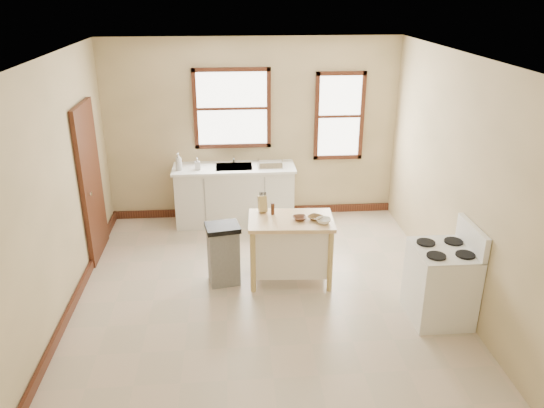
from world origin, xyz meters
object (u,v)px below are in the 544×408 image
Objects in this scene: knife_block at (263,204)px; bowl_b at (315,218)px; bowl_a at (300,218)px; trash_bin at (223,254)px; bowl_c at (324,221)px; soap_bottle_b at (197,164)px; dish_rack at (270,164)px; soap_bottle_a at (179,162)px; kitchen_island at (291,250)px; pepper_grinder at (273,209)px; gas_stove at (442,273)px.

bowl_b is at bearing -34.84° from knife_block.
trash_bin is (-0.94, 0.04, -0.47)m from bowl_a.
bowl_c is 1.31m from trash_bin.
bowl_b is at bearing -55.17° from soap_bottle_b.
trash_bin is (0.37, -1.75, -0.62)m from soap_bottle_b.
knife_block is (-0.22, -1.53, -0.02)m from dish_rack.
soap_bottle_a is 1.30× the size of knife_block.
soap_bottle_b is 1.02× the size of bowl_c.
bowl_b is at bearing -12.48° from trash_bin.
bowl_c is (0.37, -0.15, 0.45)m from kitchen_island.
kitchen_island is (0.11, -1.78, -0.55)m from dish_rack.
pepper_grinder reaches higher than bowl_b.
kitchen_island is 0.84m from trash_bin.
soap_bottle_a is 0.33× the size of trash_bin.
bowl_a is 0.96× the size of bowl_b.
trash_bin is at bearing 172.64° from bowl_c.
bowl_c is at bearing -91.89° from dish_rack.
knife_block is (0.88, -1.50, -0.07)m from soap_bottle_b.
soap_bottle_a is at bearing 134.35° from bowl_c.
trash_bin is at bearing -48.98° from soap_bottle_a.
soap_bottle_a is 0.69× the size of dish_rack.
soap_bottle_a is at bearing 128.58° from pepper_grinder.
bowl_a is (0.10, -0.04, 0.44)m from kitchen_island.
kitchen_island is 5.83× the size of bowl_c.
dish_rack is 1.54m from knife_block.
soap_bottle_a is 0.25× the size of kitchen_island.
knife_block is 0.15m from pepper_grinder.
bowl_b reaches higher than bowl_a.
gas_stove reaches higher than bowl_c.
soap_bottle_a is 2.40m from bowl_a.
knife_block is at bearing 15.41° from trash_bin.
pepper_grinder is (1.27, -1.60, -0.13)m from soap_bottle_a.
bowl_a is (1.31, -1.79, -0.15)m from soap_bottle_b.
gas_stove is (3.05, -2.69, -0.49)m from soap_bottle_a.
bowl_c is 0.23× the size of trash_bin.
bowl_c reaches higher than bowl_a.
kitchen_island is at bearing -35.93° from pepper_grinder.
bowl_b reaches higher than kitchen_island.
pepper_grinder is 0.86× the size of bowl_b.
kitchen_island is 1.31× the size of trash_bin.
kitchen_island is 0.46m from bowl_a.
soap_bottle_b is 1.89m from trash_bin.
knife_block is at bearing 146.64° from bowl_a.
soap_bottle_b is 1.74m from knife_block.
bowl_b is (1.78, -1.79, -0.18)m from soap_bottle_a.
pepper_grinder is at bearing -30.80° from soap_bottle_a.
gas_stove is at bearing -31.83° from bowl_a.
dish_rack is (1.37, 0.03, -0.08)m from soap_bottle_a.
trash_bin is (0.65, -1.75, -0.66)m from soap_bottle_a.
soap_bottle_a reaches higher than soap_bottle_b.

